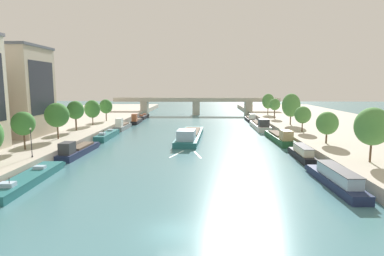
{
  "coord_description": "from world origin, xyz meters",
  "views": [
    {
      "loc": [
        2.43,
        -24.67,
        12.07
      ],
      "look_at": [
        0.0,
        49.92,
        1.71
      ],
      "focal_mm": 29.66,
      "sensor_mm": 36.0,
      "label": 1
    }
  ],
  "objects_px": {
    "tree_left_nearest": "(23,124)",
    "lamppost_left_bank": "(31,141)",
    "tree_left_distant": "(92,109)",
    "moored_boat_left_midway": "(143,117)",
    "moored_boat_right_second": "(250,119)",
    "bridge_far": "(196,104)",
    "moored_boat_left_gap_after": "(122,126)",
    "tree_right_second": "(303,115)",
    "tree_right_nearest": "(291,105)",
    "tree_right_far": "(268,101)",
    "moored_boat_right_upstream": "(336,179)",
    "moored_boat_right_downstream": "(302,153)",
    "moored_boat_right_lone": "(260,125)",
    "moored_boat_right_near": "(280,137)",
    "tree_left_end_of_row": "(75,110)",
    "moored_boat_left_far": "(78,150)",
    "moored_boat_left_upstream": "(136,120)",
    "tree_left_midway": "(106,106)",
    "tree_right_midway": "(327,123)",
    "tree_left_third": "(57,115)",
    "moored_boat_left_near": "(107,135)",
    "barge_midriver": "(190,135)",
    "moored_boat_left_second": "(28,179)",
    "tree_right_end_of_row": "(373,126)",
    "tree_right_past_mid": "(275,104)"
  },
  "relations": [
    {
      "from": "moored_boat_right_upstream",
      "to": "moored_boat_right_second",
      "type": "bearing_deg",
      "value": 90.01
    },
    {
      "from": "tree_right_end_of_row",
      "to": "tree_right_nearest",
      "type": "relative_size",
      "value": 0.92
    },
    {
      "from": "tree_right_end_of_row",
      "to": "tree_right_midway",
      "type": "height_order",
      "value": "tree_right_end_of_row"
    },
    {
      "from": "moored_boat_right_second",
      "to": "bridge_far",
      "type": "relative_size",
      "value": 0.19
    },
    {
      "from": "moored_boat_right_upstream",
      "to": "bridge_far",
      "type": "distance_m",
      "value": 90.46
    },
    {
      "from": "tree_left_end_of_row",
      "to": "moored_boat_left_midway",
      "type": "bearing_deg",
      "value": 79.85
    },
    {
      "from": "moored_boat_right_upstream",
      "to": "tree_right_nearest",
      "type": "height_order",
      "value": "tree_right_nearest"
    },
    {
      "from": "moored_boat_left_far",
      "to": "moored_boat_right_near",
      "type": "distance_m",
      "value": 40.07
    },
    {
      "from": "tree_right_midway",
      "to": "tree_left_third",
      "type": "bearing_deg",
      "value": 176.65
    },
    {
      "from": "tree_right_nearest",
      "to": "tree_right_far",
      "type": "bearing_deg",
      "value": 90.56
    },
    {
      "from": "moored_boat_left_midway",
      "to": "lamppost_left_bank",
      "type": "relative_size",
      "value": 2.85
    },
    {
      "from": "tree_left_end_of_row",
      "to": "moored_boat_left_far",
      "type": "bearing_deg",
      "value": -67.72
    },
    {
      "from": "moored_boat_left_near",
      "to": "tree_left_third",
      "type": "distance_m",
      "value": 13.74
    },
    {
      "from": "moored_boat_left_near",
      "to": "moored_boat_right_lone",
      "type": "height_order",
      "value": "moored_boat_right_lone"
    },
    {
      "from": "moored_boat_right_second",
      "to": "bridge_far",
      "type": "distance_m",
      "value": 28.33
    },
    {
      "from": "moored_boat_left_midway",
      "to": "lamppost_left_bank",
      "type": "distance_m",
      "value": 67.84
    },
    {
      "from": "moored_boat_left_gap_after",
      "to": "tree_right_second",
      "type": "bearing_deg",
      "value": -17.77
    },
    {
      "from": "moored_boat_left_gap_after",
      "to": "tree_right_second",
      "type": "distance_m",
      "value": 45.7
    },
    {
      "from": "moored_boat_right_downstream",
      "to": "tree_left_midway",
      "type": "height_order",
      "value": "tree_left_midway"
    },
    {
      "from": "moored_boat_right_downstream",
      "to": "tree_right_second",
      "type": "height_order",
      "value": "tree_right_second"
    },
    {
      "from": "barge_midriver",
      "to": "lamppost_left_bank",
      "type": "bearing_deg",
      "value": -131.0
    },
    {
      "from": "tree_left_distant",
      "to": "moored_boat_left_midway",
      "type": "bearing_deg",
      "value": 77.15
    },
    {
      "from": "bridge_far",
      "to": "moored_boat_left_second",
      "type": "bearing_deg",
      "value": -102.06
    },
    {
      "from": "moored_boat_right_downstream",
      "to": "lamppost_left_bank",
      "type": "relative_size",
      "value": 2.46
    },
    {
      "from": "moored_boat_left_second",
      "to": "tree_left_midway",
      "type": "bearing_deg",
      "value": 96.63
    },
    {
      "from": "moored_boat_left_far",
      "to": "tree_left_nearest",
      "type": "bearing_deg",
      "value": -151.27
    },
    {
      "from": "moored_boat_left_upstream",
      "to": "moored_boat_right_downstream",
      "type": "bearing_deg",
      "value": -51.76
    },
    {
      "from": "moored_boat_left_gap_after",
      "to": "tree_right_far",
      "type": "height_order",
      "value": "tree_right_far"
    },
    {
      "from": "tree_right_second",
      "to": "tree_right_far",
      "type": "xyz_separation_m",
      "value": [
        0.57,
        39.6,
        0.87
      ]
    },
    {
      "from": "moored_boat_left_second",
      "to": "tree_left_distant",
      "type": "distance_m",
      "value": 43.75
    },
    {
      "from": "moored_boat_left_upstream",
      "to": "tree_right_second",
      "type": "height_order",
      "value": "tree_right_second"
    },
    {
      "from": "moored_boat_left_upstream",
      "to": "tree_right_end_of_row",
      "type": "distance_m",
      "value": 69.83
    },
    {
      "from": "tree_left_nearest",
      "to": "tree_right_second",
      "type": "relative_size",
      "value": 1.09
    },
    {
      "from": "moored_boat_right_lone",
      "to": "bridge_far",
      "type": "distance_m",
      "value": 43.42
    },
    {
      "from": "moored_boat_right_near",
      "to": "tree_left_nearest",
      "type": "height_order",
      "value": "tree_left_nearest"
    },
    {
      "from": "moored_boat_left_upstream",
      "to": "moored_boat_right_upstream",
      "type": "height_order",
      "value": "moored_boat_left_upstream"
    },
    {
      "from": "moored_boat_left_midway",
      "to": "tree_left_end_of_row",
      "type": "relative_size",
      "value": 1.81
    },
    {
      "from": "moored_boat_right_downstream",
      "to": "tree_left_distant",
      "type": "bearing_deg",
      "value": 146.55
    },
    {
      "from": "tree_left_nearest",
      "to": "lamppost_left_bank",
      "type": "xyz_separation_m",
      "value": [
        3.94,
        -5.11,
        -1.86
      ]
    },
    {
      "from": "tree_right_far",
      "to": "moored_boat_right_second",
      "type": "bearing_deg",
      "value": -141.6
    },
    {
      "from": "moored_boat_right_near",
      "to": "moored_boat_left_far",
      "type": "bearing_deg",
      "value": -159.91
    },
    {
      "from": "tree_left_end_of_row",
      "to": "tree_right_nearest",
      "type": "distance_m",
      "value": 52.59
    },
    {
      "from": "moored_boat_left_gap_after",
      "to": "moored_boat_right_near",
      "type": "xyz_separation_m",
      "value": [
        37.69,
        -17.18,
        -0.01
      ]
    },
    {
      "from": "tree_right_nearest",
      "to": "lamppost_left_bank",
      "type": "relative_size",
      "value": 1.89
    },
    {
      "from": "moored_boat_left_near",
      "to": "moored_boat_right_near",
      "type": "bearing_deg",
      "value": -5.16
    },
    {
      "from": "tree_left_midway",
      "to": "moored_boat_left_midway",
      "type": "bearing_deg",
      "value": 73.9
    },
    {
      "from": "barge_midriver",
      "to": "tree_right_midway",
      "type": "relative_size",
      "value": 4.34
    },
    {
      "from": "barge_midriver",
      "to": "moored_boat_left_second",
      "type": "distance_m",
      "value": 36.61
    },
    {
      "from": "moored_boat_right_upstream",
      "to": "tree_right_second",
      "type": "distance_m",
      "value": 33.7
    },
    {
      "from": "moored_boat_left_upstream",
      "to": "tree_right_past_mid",
      "type": "bearing_deg",
      "value": -0.2
    }
  ]
}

